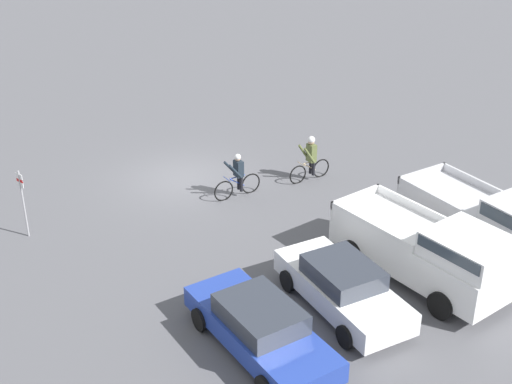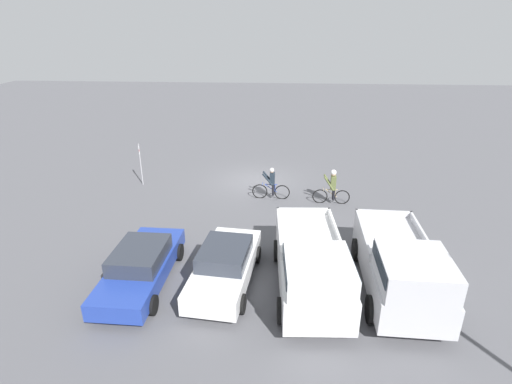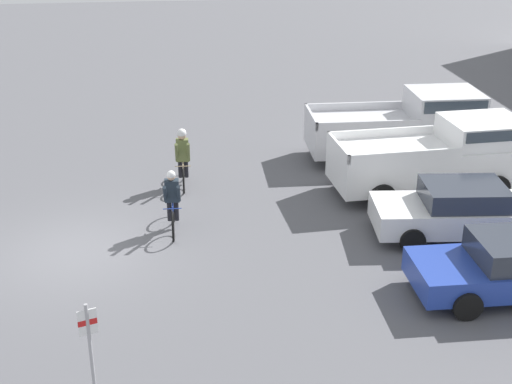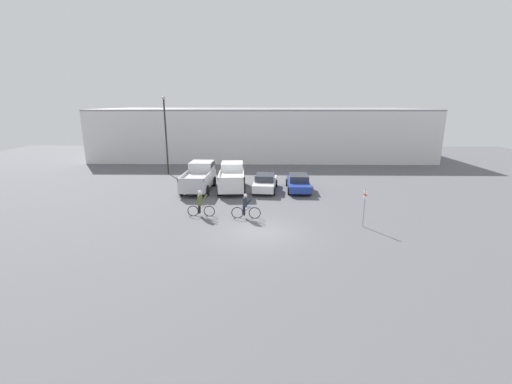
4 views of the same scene
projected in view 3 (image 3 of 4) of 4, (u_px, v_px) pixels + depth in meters
ground_plane at (78, 252)px, 17.26m from camera, size 80.00×80.00×0.00m
pickup_truck_0 at (407, 124)px, 22.74m from camera, size 2.43×5.46×2.18m
pickup_truck_1 at (440, 155)px, 20.24m from camera, size 2.47×5.49×2.10m
sedan_0 at (462, 210)px, 17.78m from camera, size 2.22×4.55×1.39m
cyclist_0 at (172, 201)px, 18.07m from camera, size 1.88×0.46×1.65m
cyclist_1 at (183, 156)px, 20.75m from camera, size 1.80×0.46×1.76m
fire_lane_sign at (91, 353)px, 11.24m from camera, size 0.12×0.29×2.30m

